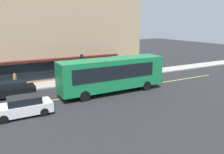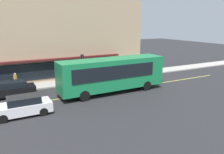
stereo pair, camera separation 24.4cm
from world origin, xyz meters
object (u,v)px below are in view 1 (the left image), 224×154
bus (113,73)px  traffic_light (82,61)px  car_white (23,107)px  pedestrian_near_storefront (15,80)px  car_black (12,89)px

bus → traffic_light: size_ratio=3.49×
car_white → bus: bearing=12.5°
bus → car_white: (-8.91, -1.98, -1.24)m
pedestrian_near_storefront → car_white: bearing=-91.7°
bus → car_black: bus is taller
car_black → pedestrian_near_storefront: pedestrian_near_storefront is taller
car_black → pedestrian_near_storefront: size_ratio=2.52×
car_black → car_white: size_ratio=1.01×
bus → pedestrian_near_storefront: (-8.69, 5.37, -0.80)m
car_white → traffic_light: bearing=43.2°
traffic_light → car_white: (-7.67, -7.21, -1.79)m
bus → car_black: bearing=160.2°
bus → car_white: 9.21m
bus → car_white: bearing=-167.5°
traffic_light → car_black: 8.41m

